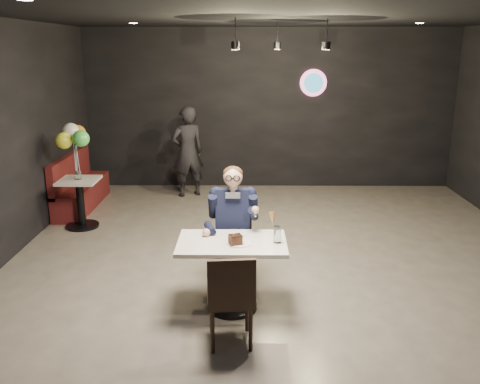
{
  "coord_description": "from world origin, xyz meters",
  "views": [
    {
      "loc": [
        -0.48,
        -5.21,
        2.64
      ],
      "look_at": [
        -0.53,
        0.19,
        1.1
      ],
      "focal_mm": 38.0,
      "sensor_mm": 36.0,
      "label": 1
    }
  ],
  "objects_px": {
    "chair_near": "(230,297)",
    "seated_man": "(233,226)",
    "booth_bench": "(81,181)",
    "passerby": "(188,152)",
    "sundae_glass": "(277,235)",
    "side_table": "(81,205)",
    "balloon_vase": "(78,175)",
    "chair_far": "(233,247)",
    "main_table": "(232,275)"
  },
  "relations": [
    {
      "from": "chair_near",
      "to": "seated_man",
      "type": "bearing_deg",
      "value": 84.64
    },
    {
      "from": "chair_near",
      "to": "booth_bench",
      "type": "xyz_separation_m",
      "value": [
        -2.64,
        4.11,
        -0.0
      ]
    },
    {
      "from": "passerby",
      "to": "sundae_glass",
      "type": "bearing_deg",
      "value": 82.46
    },
    {
      "from": "side_table",
      "to": "balloon_vase",
      "type": "distance_m",
      "value": 0.47
    },
    {
      "from": "sundae_glass",
      "to": "balloon_vase",
      "type": "xyz_separation_m",
      "value": [
        -2.8,
        2.51,
        -0.02
      ]
    },
    {
      "from": "seated_man",
      "to": "sundae_glass",
      "type": "relative_size",
      "value": 8.48
    },
    {
      "from": "chair_near",
      "to": "booth_bench",
      "type": "bearing_deg",
      "value": 117.37
    },
    {
      "from": "balloon_vase",
      "to": "seated_man",
      "type": "bearing_deg",
      "value": -39.54
    },
    {
      "from": "booth_bench",
      "to": "chair_far",
      "type": "bearing_deg",
      "value": -47.98
    },
    {
      "from": "main_table",
      "to": "balloon_vase",
      "type": "xyz_separation_m",
      "value": [
        -2.34,
        2.49,
        0.44
      ]
    },
    {
      "from": "chair_near",
      "to": "booth_bench",
      "type": "distance_m",
      "value": 4.89
    },
    {
      "from": "sundae_glass",
      "to": "side_table",
      "type": "distance_m",
      "value": 3.79
    },
    {
      "from": "chair_near",
      "to": "side_table",
      "type": "relative_size",
      "value": 1.31
    },
    {
      "from": "chair_near",
      "to": "sundae_glass",
      "type": "relative_size",
      "value": 5.42
    },
    {
      "from": "chair_near",
      "to": "main_table",
      "type": "bearing_deg",
      "value": 84.64
    },
    {
      "from": "booth_bench",
      "to": "main_table",
      "type": "bearing_deg",
      "value": -52.81
    },
    {
      "from": "main_table",
      "to": "passerby",
      "type": "distance_m",
      "value": 4.33
    },
    {
      "from": "booth_bench",
      "to": "passerby",
      "type": "xyz_separation_m",
      "value": [
        1.74,
        0.72,
        0.36
      ]
    },
    {
      "from": "chair_far",
      "to": "passerby",
      "type": "relative_size",
      "value": 0.56
    },
    {
      "from": "main_table",
      "to": "side_table",
      "type": "relative_size",
      "value": 1.56
    },
    {
      "from": "booth_bench",
      "to": "balloon_vase",
      "type": "distance_m",
      "value": 1.11
    },
    {
      "from": "chair_far",
      "to": "side_table",
      "type": "relative_size",
      "value": 1.31
    },
    {
      "from": "seated_man",
      "to": "chair_far",
      "type": "bearing_deg",
      "value": 90.0
    },
    {
      "from": "side_table",
      "to": "chair_far",
      "type": "bearing_deg",
      "value": -39.54
    },
    {
      "from": "main_table",
      "to": "sundae_glass",
      "type": "relative_size",
      "value": 6.48
    },
    {
      "from": "chair_near",
      "to": "booth_bench",
      "type": "height_order",
      "value": "chair_near"
    },
    {
      "from": "chair_near",
      "to": "sundae_glass",
      "type": "bearing_deg",
      "value": 47.48
    },
    {
      "from": "seated_man",
      "to": "booth_bench",
      "type": "bearing_deg",
      "value": 132.02
    },
    {
      "from": "balloon_vase",
      "to": "chair_near",
      "type": "bearing_deg",
      "value": -53.02
    },
    {
      "from": "seated_man",
      "to": "passerby",
      "type": "height_order",
      "value": "passerby"
    },
    {
      "from": "chair_far",
      "to": "side_table",
      "type": "distance_m",
      "value": 3.04
    },
    {
      "from": "chair_far",
      "to": "booth_bench",
      "type": "bearing_deg",
      "value": 132.02
    },
    {
      "from": "sundae_glass",
      "to": "side_table",
      "type": "xyz_separation_m",
      "value": [
        -2.8,
        2.51,
        -0.48
      ]
    },
    {
      "from": "main_table",
      "to": "seated_man",
      "type": "bearing_deg",
      "value": 90.0
    },
    {
      "from": "main_table",
      "to": "booth_bench",
      "type": "relative_size",
      "value": 0.6
    },
    {
      "from": "main_table",
      "to": "sundae_glass",
      "type": "height_order",
      "value": "sundae_glass"
    },
    {
      "from": "sundae_glass",
      "to": "booth_bench",
      "type": "distance_m",
      "value": 4.7
    },
    {
      "from": "main_table",
      "to": "seated_man",
      "type": "distance_m",
      "value": 0.65
    },
    {
      "from": "main_table",
      "to": "booth_bench",
      "type": "bearing_deg",
      "value": 127.19
    },
    {
      "from": "chair_far",
      "to": "balloon_vase",
      "type": "height_order",
      "value": "chair_far"
    },
    {
      "from": "seated_man",
      "to": "side_table",
      "type": "distance_m",
      "value": 3.06
    },
    {
      "from": "sundae_glass",
      "to": "balloon_vase",
      "type": "height_order",
      "value": "sundae_glass"
    },
    {
      "from": "sundae_glass",
      "to": "passerby",
      "type": "distance_m",
      "value": 4.45
    },
    {
      "from": "chair_near",
      "to": "side_table",
      "type": "bearing_deg",
      "value": 121.62
    },
    {
      "from": "chair_near",
      "to": "seated_man",
      "type": "height_order",
      "value": "seated_man"
    },
    {
      "from": "balloon_vase",
      "to": "side_table",
      "type": "bearing_deg",
      "value": 0.0
    },
    {
      "from": "chair_near",
      "to": "seated_man",
      "type": "xyz_separation_m",
      "value": [
        0.0,
        1.18,
        0.26
      ]
    },
    {
      "from": "main_table",
      "to": "booth_bench",
      "type": "xyz_separation_m",
      "value": [
        -2.64,
        3.49,
        0.08
      ]
    },
    {
      "from": "chair_far",
      "to": "chair_near",
      "type": "relative_size",
      "value": 1.0
    },
    {
      "from": "sundae_glass",
      "to": "booth_bench",
      "type": "height_order",
      "value": "sundae_glass"
    }
  ]
}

